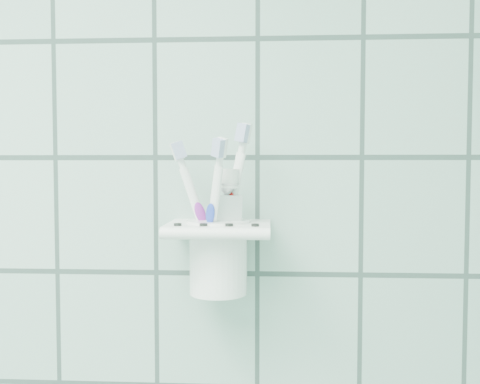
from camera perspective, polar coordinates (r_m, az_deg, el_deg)
The scene contains 6 objects.
holder_bracket at distance 0.69m, azimuth -2.24°, elevation -4.05°, with size 0.13×0.11×0.04m.
cup at distance 0.70m, azimuth -2.32°, elevation -6.59°, with size 0.08×0.08×0.10m.
toothbrush_pink at distance 0.70m, azimuth -1.84°, elevation -1.95°, with size 0.07×0.03×0.20m.
toothbrush_blue at distance 0.70m, azimuth -2.57°, elevation -1.22°, with size 0.05×0.03×0.22m.
toothbrush_orange at distance 0.70m, azimuth -3.87°, elevation -1.90°, with size 0.04×0.06×0.20m.
toothpaste_tube at distance 0.69m, azimuth -1.82°, elevation -2.97°, with size 0.05×0.04×0.16m.
Camera 1 is at (0.73, 0.47, 1.40)m, focal length 40.00 mm.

